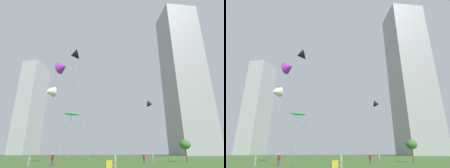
% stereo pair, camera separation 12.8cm
% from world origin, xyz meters
% --- Properties ---
extents(person_standing_1, '(0.41, 0.41, 1.84)m').
position_xyz_m(person_standing_1, '(-9.12, 12.33, 1.06)').
color(person_standing_1, '#593372').
rests_on(person_standing_1, ground).
extents(person_standing_2, '(0.37, 0.37, 1.64)m').
position_xyz_m(person_standing_2, '(10.26, 22.14, 0.95)').
color(person_standing_2, gray).
rests_on(person_standing_2, ground).
extents(person_standing_3, '(0.37, 0.37, 1.66)m').
position_xyz_m(person_standing_3, '(0.55, 6.92, 0.96)').
color(person_standing_3, tan).
rests_on(person_standing_3, ground).
extents(person_standing_4, '(0.35, 0.35, 1.56)m').
position_xyz_m(person_standing_4, '(-12.48, 11.40, 0.90)').
color(person_standing_4, gray).
rests_on(person_standing_4, ground).
extents(person_standing_5, '(0.39, 0.39, 1.75)m').
position_xyz_m(person_standing_5, '(7.14, 17.30, 1.01)').
color(person_standing_5, '#593372').
rests_on(person_standing_5, ground).
extents(kite_flying_0, '(4.43, 11.20, 12.15)m').
position_xyz_m(kite_flying_0, '(-8.93, 28.60, 11.53)').
color(kite_flying_0, silver).
rests_on(kite_flying_0, ground).
extents(kite_flying_1, '(3.69, 10.08, 17.56)m').
position_xyz_m(kite_flying_1, '(14.47, 35.39, 16.41)').
color(kite_flying_1, silver).
rests_on(kite_flying_1, ground).
extents(kite_flying_2, '(5.48, 3.27, 14.89)m').
position_xyz_m(kite_flying_2, '(-11.81, 15.65, 13.51)').
color(kite_flying_2, silver).
rests_on(kite_flying_2, ground).
extents(kite_flying_4, '(7.08, 10.80, 28.66)m').
position_xyz_m(kite_flying_4, '(-8.88, 24.53, 27.03)').
color(kite_flying_4, silver).
rests_on(kite_flying_4, ground).
extents(kite_flying_5, '(6.05, 3.06, 19.06)m').
position_xyz_m(kite_flying_5, '(-9.19, 13.01, 17.77)').
color(kite_flying_5, silver).
rests_on(kite_flying_5, ground).
extents(park_tree_0, '(2.47, 2.47, 4.68)m').
position_xyz_m(park_tree_0, '(17.50, 21.10, 3.62)').
color(park_tree_0, brown).
rests_on(park_tree_0, ground).
extents(distant_highrise_0, '(19.42, 24.71, 75.72)m').
position_xyz_m(distant_highrise_0, '(-58.14, 134.15, 37.86)').
color(distant_highrise_0, '#A8A8AD').
rests_on(distant_highrise_0, ground).
extents(distant_highrise_1, '(25.09, 24.88, 108.95)m').
position_xyz_m(distant_highrise_1, '(59.52, 97.95, 54.48)').
color(distant_highrise_1, '#939399').
rests_on(distant_highrise_1, ground).
extents(event_banner, '(1.00, 2.77, 1.19)m').
position_xyz_m(event_banner, '(-0.51, 3.04, 0.63)').
color(event_banner, '#4C4C4C').
rests_on(event_banner, ground).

